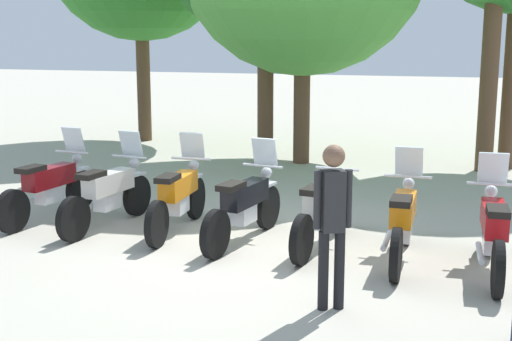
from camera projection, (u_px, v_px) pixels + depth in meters
name	position (u px, v px, depth m)	size (l,w,h in m)	color
ground_plane	(245.00, 241.00, 9.56)	(80.00, 80.00, 0.00)	#ADA899
motorcycle_0	(50.00, 187.00, 10.59)	(0.64, 2.19, 1.37)	black
motorcycle_1	(108.00, 193.00, 10.17)	(0.65, 2.19, 1.37)	black
motorcycle_2	(178.00, 196.00, 9.96)	(0.62, 2.19, 1.37)	black
motorcycle_3	(245.00, 205.00, 9.44)	(0.70, 2.18, 1.37)	black
motorcycle_4	(323.00, 210.00, 9.21)	(0.66, 2.19, 0.99)	black
motorcycle_5	(403.00, 220.00, 8.66)	(0.62, 2.19, 1.37)	black
motorcycle_6	(493.00, 231.00, 8.19)	(0.62, 2.19, 1.37)	black
person_0	(333.00, 214.00, 7.00)	(0.39, 0.31, 1.73)	black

